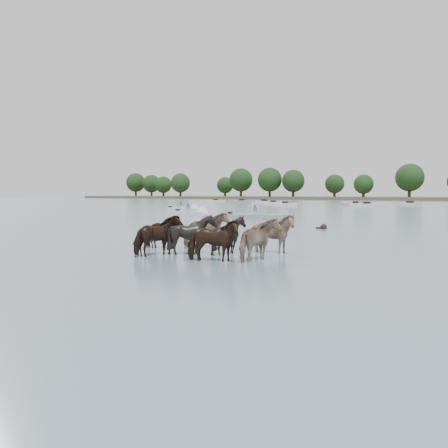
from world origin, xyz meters
The scene contains 9 objects.
ground centered at (0.00, 0.00, 0.00)m, with size 400.00×400.00×0.00m, color slate.
shoreline centered at (-70.00, 150.00, 0.50)m, with size 160.00×30.00×1.00m, color #4C4233.
pony_herd centered at (2.42, 1.28, 0.69)m, with size 6.90×4.69×1.67m.
swimming_pony centered at (2.09, 15.61, 0.10)m, with size 0.72×0.44×0.44m.
motorboat_a centered at (-14.50, 25.40, 0.23)m, with size 4.57×2.16×1.92m.
motorboat_b centered at (-5.44, 23.20, 0.22)m, with size 6.07×2.85×1.92m.
motorboat_f centered at (-21.35, 33.65, 0.23)m, with size 5.40×2.23×1.92m.
distant_flotilla centered at (0.72, 72.61, 0.26)m, with size 107.05×25.85×0.93m.
treeline centered at (-72.56, 148.98, 6.76)m, with size 147.70×21.92×12.20m.
Camera 1 is at (11.74, -13.50, 2.34)m, focal length 36.80 mm.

